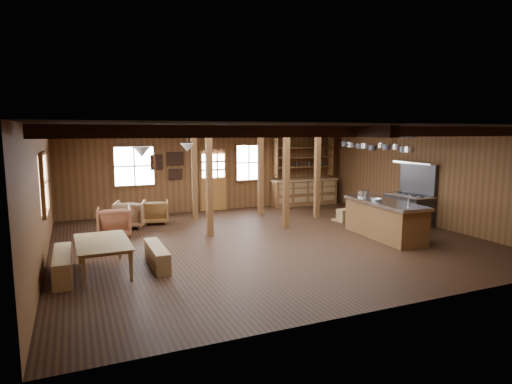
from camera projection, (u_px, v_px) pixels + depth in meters
room at (268, 184)px, 10.45m from camera, size 10.04×9.04×2.84m
ceiling_joists at (266, 132)px, 10.43m from camera, size 9.80×8.82×0.18m
timber_posts at (255, 176)px, 12.55m from camera, size 3.95×2.35×2.80m
back_door at (214, 185)px, 14.57m from camera, size 1.02×0.08×2.15m
window_back_left at (134, 166)px, 13.47m from camera, size 1.32×0.06×1.32m
window_back_right at (249, 163)px, 14.99m from camera, size 1.02×0.06×1.32m
window_left at (44, 184)px, 8.94m from camera, size 0.14×1.24×1.32m
notice_boards at (169, 164)px, 13.89m from camera, size 1.08×0.03×0.90m
back_counter at (304, 189)px, 15.72m from camera, size 2.55×0.60×2.45m
pendant_lamps at (167, 149)px, 10.37m from camera, size 1.86×2.36×0.66m
pot_rack at (376, 146)px, 11.96m from camera, size 0.40×3.00×0.42m
kitchen_island at (384, 219)px, 10.87m from camera, size 1.04×2.55×1.20m
step_stool at (344, 216)px, 12.78m from camera, size 0.46×0.36×0.38m
commercial_range at (410, 203)px, 12.52m from camera, size 0.77×1.46×1.81m
dining_table at (105, 256)px, 8.20m from camera, size 1.01×1.75×0.61m
bench_wall at (63, 265)px, 7.92m from camera, size 0.31×1.67×0.46m
bench_aisle at (157, 256)px, 8.60m from camera, size 0.28×1.48×0.41m
armchair_a at (114, 222)px, 10.96m from camera, size 0.89×0.91×0.77m
armchair_b at (156, 212)px, 12.55m from camera, size 0.86×0.88×0.69m
armchair_c at (130, 214)px, 12.00m from camera, size 1.01×1.02×0.75m
counter_pot at (364, 194)px, 11.42m from camera, size 0.32×0.32×0.19m
bowl at (376, 200)px, 10.79m from camera, size 0.34×0.34×0.07m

